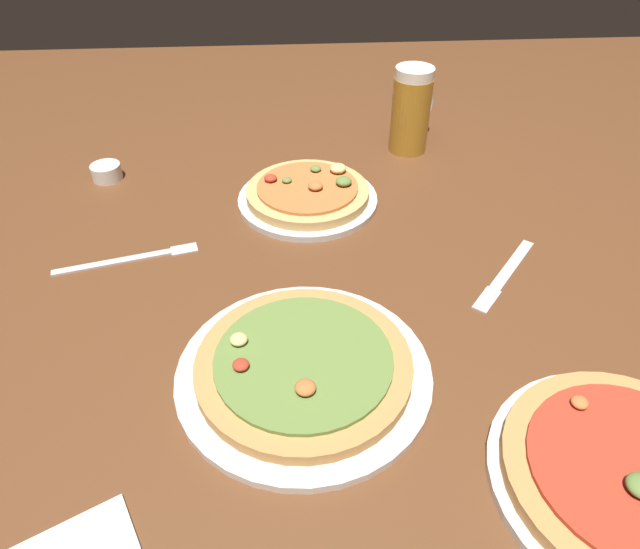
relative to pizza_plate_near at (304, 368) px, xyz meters
name	(u,v)px	position (x,y,z in m)	size (l,w,h in m)	color
ground_plane	(320,292)	(0.03, 0.18, -0.03)	(2.40, 2.40, 0.03)	brown
pizza_plate_near	(304,368)	(0.00, 0.00, 0.00)	(0.33, 0.33, 0.05)	silver
pizza_plate_far	(308,195)	(0.03, 0.43, 0.00)	(0.26, 0.26, 0.05)	silver
pizza_plate_side	(631,478)	(0.35, -0.18, 0.00)	(0.30, 0.30, 0.05)	silver
beer_mug_dark	(412,110)	(0.26, 0.63, 0.07)	(0.11, 0.12, 0.18)	#B27A23
ramekin_sauce	(106,172)	(-0.37, 0.54, 0.00)	(0.06, 0.06, 0.03)	silver
fork_left	(130,258)	(-0.27, 0.27, -0.01)	(0.23, 0.08, 0.01)	silver
knife_right	(505,274)	(0.33, 0.19, -0.01)	(0.15, 0.18, 0.01)	silver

